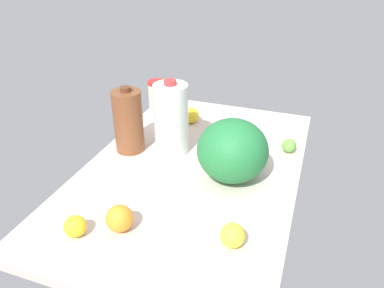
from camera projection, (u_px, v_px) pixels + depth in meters
The scene contains 10 objects.
countertop at pixel (192, 171), 138.31cm from camera, with size 120.00×76.00×3.00cm, color beige.
chocolate_milk_jug at pixel (128, 121), 143.48cm from camera, with size 11.31×11.31×26.28cm.
watermelon at pixel (233, 151), 126.91cm from camera, with size 24.35×24.35×21.76cm, color #23773A.
milk_jug at pixel (171, 119), 141.52cm from camera, with size 12.94×12.94×29.35cm.
tumbler_cup at pixel (157, 100), 170.71cm from camera, with size 7.91×7.91×17.98cm.
lemon_far_back at pixel (191, 115), 168.95cm from camera, with size 7.09×7.09×7.09cm, color yellow.
lime_by_jug at pixel (289, 146), 146.26cm from camera, with size 5.51×5.51×5.51cm, color #67AA41.
lemon_near_front at pixel (233, 235), 101.68cm from camera, with size 6.95×6.95×6.95cm, color yellow.
lemon_beside_bowl at pixel (75, 226), 105.34cm from camera, with size 6.32×6.32×6.32cm, color yellow.
orange_loose at pixel (120, 218), 107.02cm from camera, with size 7.99×7.99×7.99cm, color orange.
Camera 1 is at (108.99, 38.67, 78.02)cm, focal length 35.00 mm.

